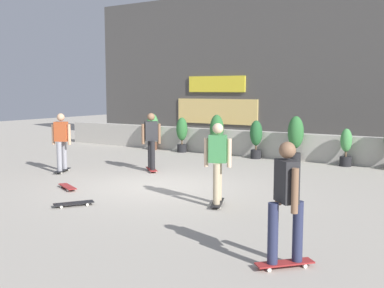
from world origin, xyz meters
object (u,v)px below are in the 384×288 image
(potted_plant_5, at_px, (346,147))
(skater_foreground, at_px, (61,140))
(potted_plant_0, at_px, (153,129))
(potted_plant_3, at_px, (256,137))
(skater_far_left, at_px, (218,160))
(skateboard_near_camera, at_px, (67,187))
(potted_plant_4, at_px, (296,135))
(potted_plant_1, at_px, (182,133))
(potted_plant_2, at_px, (217,132))
(skater_by_wall_right, at_px, (286,199))
(skateboard_aside, at_px, (74,203))
(skater_mid_plaza, at_px, (151,139))

(potted_plant_5, xyz_separation_m, skater_foreground, (-6.59, -5.47, 0.33))
(potted_plant_0, distance_m, potted_plant_3, 4.45)
(skater_far_left, relative_size, skateboard_near_camera, 2.10)
(potted_plant_3, xyz_separation_m, potted_plant_4, (1.41, -0.00, 0.14))
(skater_foreground, bearing_deg, potted_plant_5, 39.69)
(potted_plant_1, height_order, skater_far_left, skater_far_left)
(potted_plant_1, relative_size, potted_plant_5, 1.12)
(potted_plant_0, bearing_deg, potted_plant_5, 0.00)
(potted_plant_2, distance_m, skater_by_wall_right, 10.80)
(potted_plant_3, distance_m, potted_plant_5, 3.04)
(potted_plant_0, bearing_deg, potted_plant_4, 0.00)
(skater_foreground, height_order, skateboard_aside, skater_foreground)
(potted_plant_3, relative_size, potted_plant_4, 0.87)
(skater_far_left, bearing_deg, potted_plant_5, 81.92)
(skater_far_left, relative_size, skater_by_wall_right, 1.00)
(skater_foreground, xyz_separation_m, skater_mid_plaza, (2.06, 1.51, 0.00))
(potted_plant_3, height_order, skater_by_wall_right, skater_by_wall_right)
(skater_mid_plaza, height_order, skateboard_near_camera, skater_mid_plaza)
(potted_plant_1, height_order, potted_plant_5, potted_plant_1)
(potted_plant_0, distance_m, skateboard_aside, 9.10)
(skater_foreground, height_order, skater_by_wall_right, same)
(potted_plant_1, distance_m, skateboard_aside, 8.55)
(skateboard_aside, bearing_deg, potted_plant_2, 98.51)
(potted_plant_5, relative_size, skater_by_wall_right, 0.69)
(potted_plant_0, distance_m, potted_plant_4, 5.86)
(potted_plant_2, relative_size, potted_plant_4, 0.97)
(potted_plant_3, relative_size, skater_mid_plaza, 0.78)
(potted_plant_5, xyz_separation_m, skateboard_aside, (-3.37, -8.08, -0.55))
(skater_by_wall_right, bearing_deg, skater_mid_plaza, 140.42)
(potted_plant_2, bearing_deg, skateboard_aside, -81.49)
(potted_plant_4, bearing_deg, skater_foreground, -132.23)
(potted_plant_1, height_order, skateboard_near_camera, potted_plant_1)
(potted_plant_4, relative_size, skater_far_left, 0.89)
(skater_far_left, bearing_deg, potted_plant_0, 135.41)
(potted_plant_5, distance_m, skater_far_left, 6.54)
(potted_plant_3, relative_size, potted_plant_5, 1.12)
(potted_plant_5, bearing_deg, skater_far_left, -98.08)
(potted_plant_0, bearing_deg, skater_foreground, -80.70)
(skateboard_aside, bearing_deg, skater_far_left, 33.25)
(skater_far_left, relative_size, skater_foreground, 1.00)
(skater_foreground, relative_size, skater_by_wall_right, 1.00)
(potted_plant_0, height_order, potted_plant_3, potted_plant_0)
(potted_plant_0, xyz_separation_m, potted_plant_3, (4.45, 0.00, -0.09))
(skater_far_left, height_order, skater_by_wall_right, same)
(skater_foreground, xyz_separation_m, skater_by_wall_right, (8.08, -3.46, 0.00))
(potted_plant_2, height_order, skateboard_aside, potted_plant_2)
(skater_far_left, bearing_deg, skater_by_wall_right, -45.58)
(potted_plant_0, bearing_deg, potted_plant_2, 0.00)
(skater_foreground, bearing_deg, skateboard_aside, -39.15)
(potted_plant_1, xyz_separation_m, skater_foreground, (-0.49, -5.47, 0.21))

